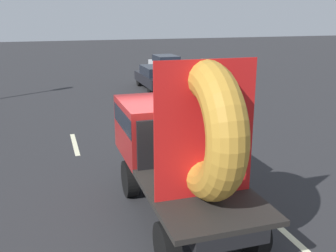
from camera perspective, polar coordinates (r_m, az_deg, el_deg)
name	(u,v)px	position (r m, az deg, el deg)	size (l,w,h in m)	color
ground_plane	(168,198)	(9.82, -0.02, -10.49)	(120.00, 120.00, 0.00)	#28282B
flatbed_truck	(178,139)	(8.54, 1.42, -1.93)	(2.02, 5.03, 3.65)	black
distant_sedan	(157,77)	(23.53, -1.59, 7.16)	(1.81, 4.22, 1.38)	black
lane_dash_left_far	(75,144)	(14.04, -13.41, -2.58)	(2.43, 0.16, 0.01)	beige
lane_dash_right_far	(178,137)	(14.45, 1.53, -1.59)	(2.29, 0.16, 0.01)	beige
oncoming_car	(166,64)	(30.01, -0.26, 9.06)	(1.75, 4.09, 1.33)	black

